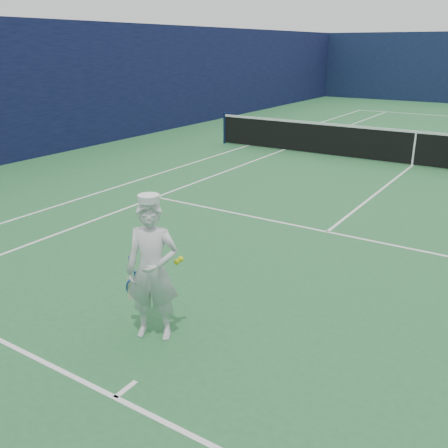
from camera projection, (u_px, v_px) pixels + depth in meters
ground at (412, 166)px, 14.28m from camera, size 80.00×80.00×0.00m
court_markings at (412, 166)px, 14.28m from camera, size 11.03×23.83×0.01m
windscreen_fence at (421, 94)px, 13.60m from camera, size 20.12×36.12×4.00m
tennis_net at (414, 147)px, 14.09m from camera, size 12.88×0.09×1.07m
tennis_player at (152, 270)px, 5.67m from camera, size 0.85×0.62×1.74m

